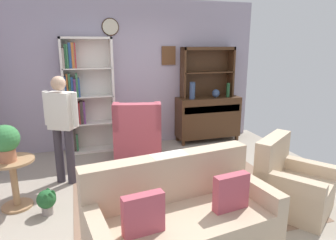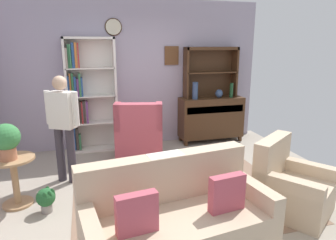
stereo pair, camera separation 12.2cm
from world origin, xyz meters
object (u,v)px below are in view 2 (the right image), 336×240
at_px(sideboard, 211,117).
at_px(vase_tall, 195,91).
at_px(sideboard_hutch, 211,65).
at_px(plant_stand, 15,176).
at_px(couch_floral, 176,221).
at_px(coffee_table, 157,184).
at_px(bookshelf, 87,95).
at_px(person_reading, 63,122).
at_px(vase_round, 219,94).
at_px(armchair_floral, 291,188).
at_px(potted_plant_small, 46,198).
at_px(potted_plant_large, 6,139).
at_px(book_stack, 149,177).
at_px(bottle_wine, 231,90).
at_px(wingback_chair, 140,139).

xyz_separation_m(sideboard, vase_tall, (-0.39, -0.08, 0.58)).
bearing_deg(vase_tall, sideboard_hutch, 25.89).
height_order(vase_tall, plant_stand, vase_tall).
height_order(couch_floral, coffee_table, couch_floral).
height_order(bookshelf, person_reading, bookshelf).
bearing_deg(sideboard_hutch, vase_round, -53.52).
bearing_deg(sideboard_hutch, vase_tall, -154.11).
bearing_deg(couch_floral, armchair_floral, 11.63).
xyz_separation_m(bookshelf, potted_plant_small, (-0.56, -2.12, -0.89)).
distance_m(potted_plant_large, coffee_table, 1.87).
bearing_deg(potted_plant_small, bookshelf, 75.09).
height_order(coffee_table, book_stack, book_stack).
relative_size(bookshelf, coffee_table, 2.62).
relative_size(couch_floral, armchair_floral, 1.78).
bearing_deg(armchair_floral, sideboard, 86.76).
relative_size(vase_round, couch_floral, 0.09).
height_order(sideboard, vase_round, vase_round).
xyz_separation_m(sideboard, person_reading, (-2.80, -1.20, 0.40)).
relative_size(sideboard_hutch, bottle_wine, 3.80).
xyz_separation_m(vase_round, plant_stand, (-3.51, -1.68, -0.62)).
xyz_separation_m(vase_tall, bottle_wine, (0.78, -0.01, -0.02)).
xyz_separation_m(vase_round, potted_plant_large, (-3.54, -1.73, -0.12)).
distance_m(sideboard_hutch, vase_tall, 0.64).
bearing_deg(person_reading, potted_plant_small, -103.64).
bearing_deg(sideboard, book_stack, -127.16).
height_order(vase_tall, bottle_wine, vase_tall).
relative_size(bookshelf, potted_plant_large, 4.73).
relative_size(armchair_floral, potted_plant_small, 3.47).
height_order(vase_round, plant_stand, vase_round).
bearing_deg(vase_tall, sideboard, 11.63).
height_order(bottle_wine, person_reading, person_reading).
bearing_deg(sideboard, potted_plant_small, -145.87).
distance_m(vase_round, plant_stand, 3.94).
relative_size(plant_stand, book_stack, 2.95).
xyz_separation_m(armchair_floral, person_reading, (-2.64, 1.58, 0.62)).
height_order(potted_plant_small, coffee_table, coffee_table).
xyz_separation_m(sideboard_hutch, person_reading, (-2.80, -1.31, -0.65)).
xyz_separation_m(bookshelf, couch_floral, (0.74, -3.18, -0.75)).
distance_m(potted_plant_small, book_stack, 1.27).
bearing_deg(sideboard, potted_plant_large, -152.23).
relative_size(vase_round, potted_plant_large, 0.38).
bearing_deg(armchair_floral, bottle_wine, 78.50).
relative_size(vase_tall, vase_round, 1.97).
distance_m(bottle_wine, person_reading, 3.38).
xyz_separation_m(vase_tall, potted_plant_large, (-3.02, -1.72, -0.20)).
bearing_deg(plant_stand, armchair_floral, -17.75).
xyz_separation_m(sideboard, book_stack, (-1.82, -2.41, -0.03)).
distance_m(bottle_wine, plant_stand, 4.18).
xyz_separation_m(sideboard_hutch, wingback_chair, (-1.62, -0.78, -1.18)).
xyz_separation_m(bottle_wine, book_stack, (-2.21, -2.32, -0.59)).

